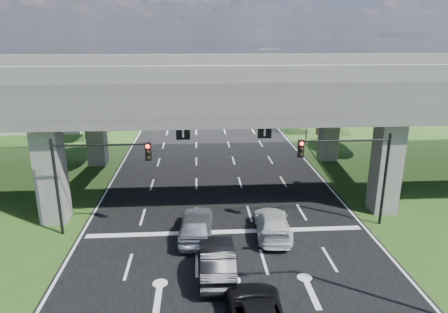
{
  "coord_description": "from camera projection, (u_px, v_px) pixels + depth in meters",
  "views": [
    {
      "loc": [
        -1.62,
        -18.65,
        11.69
      ],
      "look_at": [
        0.2,
        8.07,
        3.51
      ],
      "focal_mm": 32.0,
      "sensor_mm": 36.0,
      "label": 1
    }
  ],
  "objects": [
    {
      "name": "overpass",
      "position": [
        218.0,
        86.0,
        30.45
      ],
      "size": [
        80.0,
        15.0,
        10.0
      ],
      "color": "#3E3B38",
      "rests_on": "ground"
    },
    {
      "name": "car_white",
      "position": [
        273.0,
        224.0,
        24.14
      ],
      "size": [
        2.37,
        5.07,
        1.43
      ],
      "primitive_type": "imported",
      "rotation": [
        0.0,
        0.0,
        3.07
      ],
      "color": "#BDBDBD",
      "rests_on": "road"
    },
    {
      "name": "signal_left",
      "position": [
        92.0,
        169.0,
        23.35
      ],
      "size": [
        5.76,
        0.54,
        6.0
      ],
      "color": "black",
      "rests_on": "ground"
    },
    {
      "name": "car_dark",
      "position": [
        217.0,
        260.0,
        20.1
      ],
      "size": [
        1.81,
        4.94,
        1.62
      ],
      "primitive_type": "imported",
      "rotation": [
        0.0,
        0.0,
        3.12
      ],
      "color": "black",
      "rests_on": "road"
    },
    {
      "name": "tree_left_far",
      "position": [
        120.0,
        81.0,
        59.05
      ],
      "size": [
        4.8,
        4.8,
        8.32
      ],
      "color": "black",
      "rests_on": "ground"
    },
    {
      "name": "tree_right_mid",
      "position": [
        324.0,
        91.0,
        55.49
      ],
      "size": [
        3.91,
        3.9,
        6.76
      ],
      "color": "black",
      "rests_on": "ground"
    },
    {
      "name": "tree_left_mid",
      "position": [
        78.0,
        96.0,
        51.44
      ],
      "size": [
        3.91,
        3.9,
        6.76
      ],
      "color": "black",
      "rests_on": "ground"
    },
    {
      "name": "streetlight_far",
      "position": [
        305.0,
        91.0,
        43.17
      ],
      "size": [
        3.38,
        0.25,
        10.0
      ],
      "color": "gray",
      "rests_on": "ground"
    },
    {
      "name": "signal_right",
      "position": [
        353.0,
        163.0,
        24.37
      ],
      "size": [
        5.76,
        0.54,
        6.0
      ],
      "color": "black",
      "rests_on": "ground"
    },
    {
      "name": "tree_left_near",
      "position": [
        85.0,
        100.0,
        43.82
      ],
      "size": [
        4.5,
        4.5,
        7.8
      ],
      "color": "black",
      "rests_on": "ground"
    },
    {
      "name": "road",
      "position": [
        220.0,
        192.0,
        30.86
      ],
      "size": [
        18.0,
        120.0,
        0.03
      ],
      "primitive_type": "cube",
      "color": "black",
      "rests_on": "ground"
    },
    {
      "name": "car_silver",
      "position": [
        196.0,
        224.0,
        23.81
      ],
      "size": [
        2.28,
        5.03,
        1.68
      ],
      "primitive_type": "imported",
      "rotation": [
        0.0,
        0.0,
        3.08
      ],
      "color": "silver",
      "rests_on": "road"
    },
    {
      "name": "ground",
      "position": [
        230.0,
        263.0,
        21.32
      ],
      "size": [
        160.0,
        160.0,
        0.0
      ],
      "primitive_type": "plane",
      "color": "#2A4B18",
      "rests_on": "ground"
    },
    {
      "name": "tree_right_near",
      "position": [
        320.0,
        98.0,
        47.57
      ],
      "size": [
        4.2,
        4.2,
        7.28
      ],
      "color": "black",
      "rests_on": "ground"
    },
    {
      "name": "tree_right_far",
      "position": [
        284.0,
        81.0,
        62.68
      ],
      "size": [
        4.5,
        4.5,
        7.8
      ],
      "color": "black",
      "rests_on": "ground"
    },
    {
      "name": "warehouse",
      "position": [
        12.0,
        112.0,
        52.44
      ],
      "size": [
        20.0,
        10.0,
        4.0
      ],
      "primitive_type": "cube",
      "color": "#9E9E99",
      "rests_on": "ground"
    },
    {
      "name": "streetlight_beyond",
      "position": [
        277.0,
        76.0,
        58.43
      ],
      "size": [
        3.38,
        0.25,
        10.0
      ],
      "color": "gray",
      "rests_on": "ground"
    }
  ]
}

